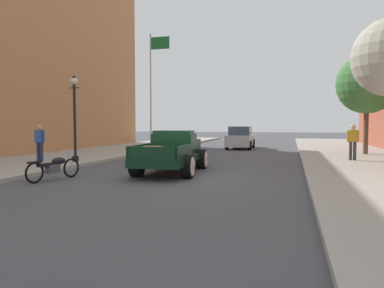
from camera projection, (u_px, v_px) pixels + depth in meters
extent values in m
plane|color=#47474C|center=(170.00, 177.00, 12.41)|extent=(140.00, 140.00, 0.00)
cube|color=black|center=(172.00, 158.00, 13.59)|extent=(2.06, 5.00, 0.24)
cube|color=black|center=(174.00, 144.00, 13.90)|extent=(1.63, 1.19, 0.80)
cube|color=black|center=(174.00, 132.00, 13.83)|extent=(1.49, 1.02, 0.12)
cube|color=#3D4C5B|center=(178.00, 139.00, 14.45)|extent=(1.33, 0.12, 0.44)
cube|color=black|center=(182.00, 146.00, 15.18)|extent=(1.41, 1.58, 0.52)
cube|color=silver|center=(186.00, 145.00, 15.96)|extent=(0.68, 0.14, 0.47)
cube|color=black|center=(161.00, 158.00, 12.22)|extent=(1.82, 2.20, 0.04)
cube|color=black|center=(139.00, 151.00, 12.37)|extent=(0.21, 2.10, 0.44)
cube|color=black|center=(184.00, 152.00, 12.04)|extent=(0.21, 2.10, 0.44)
cube|color=black|center=(152.00, 154.00, 11.22)|extent=(1.62, 0.18, 0.44)
cube|color=black|center=(169.00, 149.00, 13.19)|extent=(1.62, 0.18, 0.44)
cylinder|color=black|center=(160.00, 158.00, 15.10)|extent=(0.41, 0.82, 0.80)
cylinder|color=silver|center=(156.00, 158.00, 15.14)|extent=(0.05, 0.66, 0.66)
cylinder|color=silver|center=(155.00, 158.00, 15.14)|extent=(0.03, 0.24, 0.24)
cylinder|color=black|center=(202.00, 159.00, 14.73)|extent=(0.41, 0.82, 0.80)
cylinder|color=silver|center=(206.00, 159.00, 14.69)|extent=(0.05, 0.66, 0.66)
cylinder|color=silver|center=(206.00, 159.00, 14.69)|extent=(0.03, 0.24, 0.24)
cylinder|color=black|center=(137.00, 165.00, 12.47)|extent=(0.41, 0.82, 0.80)
cylinder|color=silver|center=(132.00, 165.00, 12.51)|extent=(0.05, 0.66, 0.66)
cylinder|color=silver|center=(132.00, 165.00, 12.51)|extent=(0.03, 0.24, 0.24)
cylinder|color=black|center=(187.00, 166.00, 12.10)|extent=(0.41, 0.82, 0.80)
cylinder|color=silver|center=(193.00, 167.00, 12.06)|extent=(0.05, 0.66, 0.66)
cylinder|color=silver|center=(193.00, 167.00, 12.06)|extent=(0.03, 0.24, 0.24)
cube|color=olive|center=(153.00, 152.00, 11.90)|extent=(0.63, 0.48, 0.40)
cube|color=#3D2D1E|center=(153.00, 152.00, 11.90)|extent=(0.62, 0.09, 0.42)
cube|color=#2D2D33|center=(170.00, 153.00, 12.45)|extent=(0.49, 0.39, 0.28)
torus|color=black|center=(71.00, 168.00, 12.28)|extent=(0.23, 0.67, 0.67)
torus|color=black|center=(35.00, 173.00, 11.02)|extent=(0.23, 0.67, 0.67)
cube|color=#4C4C51|center=(53.00, 169.00, 11.60)|extent=(0.34, 0.48, 0.28)
ellipsoid|color=black|center=(59.00, 161.00, 11.81)|extent=(0.38, 0.57, 0.24)
cube|color=black|center=(46.00, 165.00, 11.38)|extent=(0.35, 0.60, 0.10)
cylinder|color=silver|center=(70.00, 159.00, 12.21)|extent=(0.11, 0.26, 0.58)
cylinder|color=silver|center=(67.00, 151.00, 12.09)|extent=(0.61, 0.18, 0.04)
cube|color=black|center=(34.00, 162.00, 11.00)|extent=(0.27, 0.43, 0.06)
cube|color=#B7B7BC|center=(241.00, 140.00, 26.80)|extent=(1.77, 4.32, 0.80)
cube|color=#384C5B|center=(240.00, 131.00, 26.62)|extent=(1.55, 2.02, 0.64)
cylinder|color=black|center=(232.00, 143.00, 28.28)|extent=(0.23, 0.66, 0.66)
cylinder|color=black|center=(253.00, 143.00, 27.85)|extent=(0.23, 0.66, 0.66)
cylinder|color=black|center=(227.00, 145.00, 25.78)|extent=(0.23, 0.66, 0.66)
cylinder|color=black|center=(250.00, 145.00, 25.36)|extent=(0.23, 0.66, 0.66)
cylinder|color=#232847|center=(38.00, 152.00, 16.12)|extent=(0.14, 0.14, 0.86)
cylinder|color=#232847|center=(42.00, 152.00, 16.07)|extent=(0.14, 0.14, 0.86)
cube|color=#2D4C93|center=(40.00, 136.00, 16.06)|extent=(0.36, 0.22, 0.56)
cylinder|color=#2D4C93|center=(35.00, 137.00, 16.12)|extent=(0.09, 0.09, 0.54)
cylinder|color=#2D4C93|center=(44.00, 137.00, 16.00)|extent=(0.09, 0.09, 0.54)
sphere|color=tan|center=(39.00, 127.00, 16.03)|extent=(0.22, 0.22, 0.22)
cylinder|color=#333338|center=(351.00, 151.00, 16.72)|extent=(0.14, 0.14, 0.86)
cylinder|color=#333338|center=(355.00, 151.00, 16.67)|extent=(0.14, 0.14, 0.86)
cube|color=gold|center=(353.00, 136.00, 16.66)|extent=(0.36, 0.22, 0.56)
cylinder|color=gold|center=(348.00, 136.00, 16.72)|extent=(0.09, 0.09, 0.54)
cylinder|color=gold|center=(358.00, 136.00, 16.60)|extent=(0.09, 0.09, 0.54)
sphere|color=tan|center=(353.00, 127.00, 16.64)|extent=(0.22, 0.22, 0.22)
cylinder|color=black|center=(75.00, 159.00, 16.14)|extent=(0.28, 0.28, 0.24)
cylinder|color=black|center=(75.00, 120.00, 16.04)|extent=(0.12, 0.12, 3.20)
cylinder|color=black|center=(74.00, 88.00, 15.96)|extent=(0.50, 0.04, 0.04)
sphere|color=silver|center=(74.00, 81.00, 15.94)|extent=(0.32, 0.32, 0.32)
cone|color=black|center=(74.00, 77.00, 15.93)|extent=(0.24, 0.24, 0.14)
cylinder|color=#B2B2B7|center=(151.00, 90.00, 29.93)|extent=(0.12, 0.12, 9.00)
sphere|color=gold|center=(150.00, 35.00, 29.68)|extent=(0.16, 0.16, 0.16)
cube|color=#196633|center=(160.00, 43.00, 29.49)|extent=(1.60, 0.03, 1.00)
cylinder|color=brown|center=(366.00, 130.00, 20.14)|extent=(0.26, 0.26, 2.68)
sphere|color=#3D7538|center=(367.00, 84.00, 20.00)|extent=(3.34, 3.34, 3.34)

